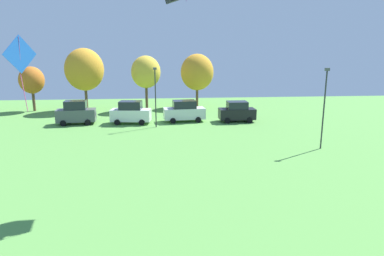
{
  "coord_description": "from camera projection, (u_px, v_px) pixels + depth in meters",
  "views": [
    {
      "loc": [
        -0.59,
        2.12,
        8.11
      ],
      "look_at": [
        0.53,
        14.75,
        5.19
      ],
      "focal_mm": 32.0,
      "sensor_mm": 36.0,
      "label": 1
    }
  ],
  "objects": [
    {
      "name": "parked_car_rightmost_in_row",
      "position": [
        237.0,
        112.0,
        39.14
      ],
      "size": [
        4.09,
        2.11,
        2.34
      ],
      "rotation": [
        0.0,
        0.0,
        -0.0
      ],
      "color": "black",
      "rests_on": "ground"
    },
    {
      "name": "kite_flying_0",
      "position": [
        20.0,
        57.0,
        24.2
      ],
      "size": [
        1.48,
        2.31,
        5.47
      ],
      "color": "blue"
    },
    {
      "name": "treeline_tree_1",
      "position": [
        32.0,
        80.0,
        45.24
      ],
      "size": [
        3.24,
        3.24,
        5.93
      ],
      "color": "brown",
      "rests_on": "ground"
    },
    {
      "name": "light_post_0",
      "position": [
        324.0,
        104.0,
        27.82
      ],
      "size": [
        0.36,
        0.2,
        6.68
      ],
      "color": "#2D2D33",
      "rests_on": "ground"
    },
    {
      "name": "parked_car_leftmost",
      "position": [
        76.0,
        113.0,
        37.78
      ],
      "size": [
        4.28,
        2.2,
        2.62
      ],
      "rotation": [
        0.0,
        0.0,
        0.08
      ],
      "color": "#4C5156",
      "rests_on": "ground"
    },
    {
      "name": "treeline_tree_4",
      "position": [
        197.0,
        72.0,
        48.57
      ],
      "size": [
        4.67,
        4.67,
        7.52
      ],
      "color": "brown",
      "rests_on": "ground"
    },
    {
      "name": "treeline_tree_2",
      "position": [
        84.0,
        70.0,
        45.48
      ],
      "size": [
        5.1,
        5.1,
        8.3
      ],
      "color": "brown",
      "rests_on": "ground"
    },
    {
      "name": "parked_car_second_from_left",
      "position": [
        131.0,
        113.0,
        38.09
      ],
      "size": [
        4.54,
        2.37,
        2.53
      ],
      "rotation": [
        0.0,
        0.0,
        -0.11
      ],
      "color": "silver",
      "rests_on": "ground"
    },
    {
      "name": "light_post_1",
      "position": [
        155.0,
        94.0,
        35.78
      ],
      "size": [
        0.36,
        0.2,
        6.3
      ],
      "color": "#2D2D33",
      "rests_on": "ground"
    },
    {
      "name": "treeline_tree_3",
      "position": [
        146.0,
        72.0,
        45.88
      ],
      "size": [
        3.93,
        3.93,
        7.32
      ],
      "color": "brown",
      "rests_on": "ground"
    },
    {
      "name": "parked_car_third_from_left",
      "position": [
        184.0,
        111.0,
        39.21
      ],
      "size": [
        4.82,
        2.42,
        2.43
      ],
      "rotation": [
        0.0,
        0.0,
        0.1
      ],
      "color": "silver",
      "rests_on": "ground"
    }
  ]
}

